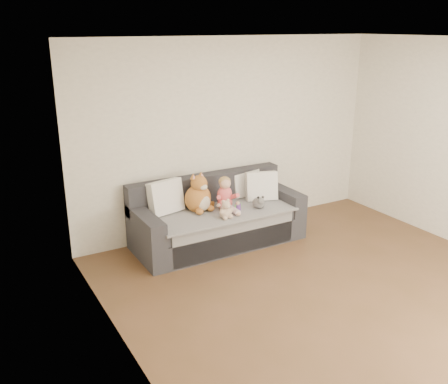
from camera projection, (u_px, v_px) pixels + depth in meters
name	position (u px, v px, depth m)	size (l,w,h in m)	color
room_shell	(334.00, 173.00, 5.06)	(5.00, 5.00, 5.00)	brown
sofa	(217.00, 220.00, 6.51)	(2.20, 0.94, 0.85)	#2A2A2F
cushion_left	(166.00, 197.00, 6.24)	(0.49, 0.30, 0.43)	white
cushion_right_back	(246.00, 183.00, 6.87)	(0.40, 0.19, 0.38)	white
cushion_right_front	(262.00, 186.00, 6.72)	(0.46, 0.31, 0.40)	white
toddler	(226.00, 196.00, 6.36)	(0.30, 0.45, 0.44)	#EB5361
plush_cat	(199.00, 196.00, 6.32)	(0.42, 0.40, 0.53)	#A87025
teddy_bear	(226.00, 211.00, 6.09)	(0.20, 0.15, 0.25)	tan
plush_cow	(259.00, 202.00, 6.44)	(0.15, 0.23, 0.18)	white
sippy_cup	(238.00, 205.00, 6.36)	(0.12, 0.09, 0.13)	#6E389A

